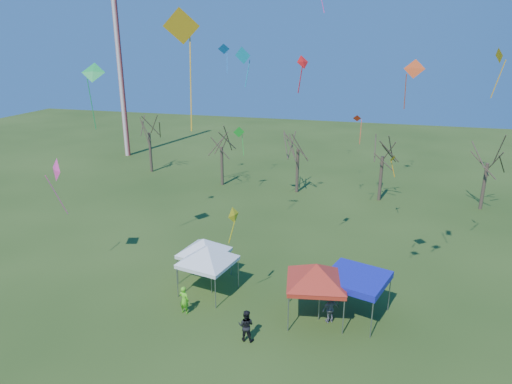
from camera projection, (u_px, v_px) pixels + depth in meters
The scene contains 26 objects.
ground at pixel (257, 330), 25.19m from camera, with size 140.00×140.00×0.00m, color #274115.
radio_mast at pixel (120, 62), 59.43m from camera, with size 0.70×0.70×25.00m, color silver.
tree_0 at pixel (148, 118), 53.47m from camera, with size 3.83×3.83×8.44m.
tree_1 at pixel (221, 133), 48.62m from camera, with size 3.42×3.42×7.54m.
tree_2 at pixel (298, 133), 46.08m from camera, with size 3.71×3.71×8.18m.
tree_3 at pixel (384, 140), 43.71m from camera, with size 3.59×3.59×7.91m.
tree_4 at pixel (490, 146), 41.31m from camera, with size 3.58×3.58×7.89m.
tent_white_west at pixel (204, 242), 29.64m from camera, with size 3.81×3.81×3.41m.
tent_white_mid at pixel (207, 249), 28.06m from camera, with size 4.10×4.10×3.69m.
tent_red at pixel (317, 268), 25.34m from camera, with size 4.42×4.42×3.96m.
tent_blue at pixel (356, 279), 25.79m from camera, with size 4.09×4.09×2.57m.
person_green at pixel (184, 300), 26.48m from camera, with size 0.63×0.41×1.73m, color #61D622.
person_grey at pixel (330, 309), 25.62m from camera, with size 0.99×0.41×1.68m, color slate.
person_dark at pixel (246, 325), 24.07m from camera, with size 0.86×0.67×1.78m, color black.
kite_8 at pixel (93, 73), 27.98m from camera, with size 1.68×1.38×4.20m.
kite_13 at pixel (239, 132), 45.41m from camera, with size 1.14×0.95×2.95m.
kite_17 at pixel (500, 57), 25.74m from camera, with size 0.57×0.95×2.81m.
kite_14 at pixel (55, 170), 28.90m from camera, with size 1.49×1.34×4.06m.
kite_1 at pixel (234, 216), 25.25m from camera, with size 0.58×0.96×2.16m.
kite_2 at pixel (224, 49), 43.98m from camera, with size 1.27×0.95×2.80m.
kite_27 at pixel (414, 69), 22.22m from camera, with size 1.08×0.71×2.50m.
kite_18 at pixel (303, 63), 26.53m from camera, with size 0.86×0.91×2.20m.
kite_11 at pixel (243, 56), 36.05m from camera, with size 1.47×0.88×3.12m.
kite_19 at pixel (392, 159), 37.35m from camera, with size 0.69×0.82×1.92m.
kite_5 at pixel (182, 27), 16.41m from camera, with size 1.46×0.87×4.45m.
kite_22 at pixel (357, 120), 38.60m from camera, with size 0.75×0.78×2.46m.
Camera 1 is at (5.71, -20.71, 15.20)m, focal length 32.00 mm.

